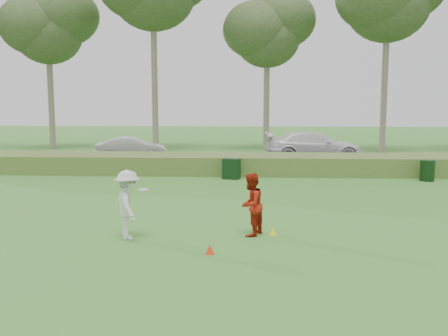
# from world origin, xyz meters

# --- Properties ---
(ground) EXTENTS (120.00, 120.00, 0.00)m
(ground) POSITION_xyz_m (0.00, 0.00, 0.00)
(ground) COLOR #337727
(ground) RESTS_ON ground
(reed_strip) EXTENTS (80.00, 3.00, 0.90)m
(reed_strip) POSITION_xyz_m (0.00, 12.00, 0.45)
(reed_strip) COLOR #4C6A2A
(reed_strip) RESTS_ON ground
(park_road) EXTENTS (80.00, 6.00, 0.06)m
(park_road) POSITION_xyz_m (0.00, 17.00, 0.03)
(park_road) COLOR #2D2D2D
(park_road) RESTS_ON ground
(tree_2) EXTENTS (6.50, 6.50, 12.00)m
(tree_2) POSITION_xyz_m (-14.00, 24.00, 8.97)
(tree_2) COLOR gray
(tree_2) RESTS_ON ground
(tree_4) EXTENTS (6.24, 6.24, 11.50)m
(tree_4) POSITION_xyz_m (2.00, 24.50, 8.59)
(tree_4) COLOR gray
(tree_4) RESTS_ON ground
(player_white) EXTENTS (1.06, 1.32, 1.79)m
(player_white) POSITION_xyz_m (-2.24, -0.23, 0.89)
(player_white) COLOR silver
(player_white) RESTS_ON ground
(player_red) EXTENTS (0.91, 1.00, 1.67)m
(player_red) POSITION_xyz_m (0.92, 0.24, 0.83)
(player_red) COLOR #A31D0D
(player_red) RESTS_ON ground
(cone_orange) EXTENTS (0.21, 0.21, 0.23)m
(cone_orange) POSITION_xyz_m (-0.03, -1.44, 0.11)
(cone_orange) COLOR red
(cone_orange) RESTS_ON ground
(cone_yellow) EXTENTS (0.20, 0.20, 0.22)m
(cone_yellow) POSITION_xyz_m (1.50, 0.29, 0.11)
(cone_yellow) COLOR yellow
(cone_yellow) RESTS_ON ground
(utility_cabinet) EXTENTS (0.86, 0.68, 0.94)m
(utility_cabinet) POSITION_xyz_m (0.01, 9.99, 0.47)
(utility_cabinet) COLOR black
(utility_cabinet) RESTS_ON ground
(trash_bin) EXTENTS (0.83, 0.83, 0.94)m
(trash_bin) POSITION_xyz_m (8.78, 9.86, 0.47)
(trash_bin) COLOR black
(trash_bin) RESTS_ON ground
(car_mid) EXTENTS (4.36, 2.18, 1.37)m
(car_mid) POSITION_xyz_m (-6.28, 16.80, 0.75)
(car_mid) COLOR silver
(car_mid) RESTS_ON park_road
(car_right) EXTENTS (6.01, 2.85, 1.69)m
(car_right) POSITION_xyz_m (4.63, 17.34, 0.91)
(car_right) COLOR white
(car_right) RESTS_ON park_road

